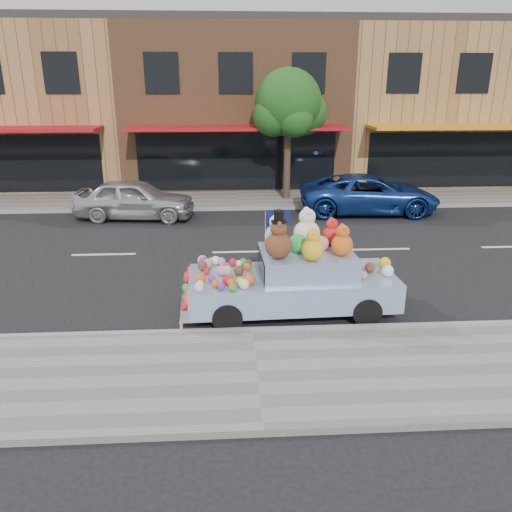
{
  "coord_description": "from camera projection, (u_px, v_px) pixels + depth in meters",
  "views": [
    {
      "loc": [
        -0.44,
        -13.68,
        4.67
      ],
      "look_at": [
        0.13,
        -3.94,
        1.25
      ],
      "focal_mm": 35.0,
      "sensor_mm": 36.0,
      "label": 1
    }
  ],
  "objects": [
    {
      "name": "far_sidewalk",
      "position": [
        238.0,
        200.0,
        20.56
      ],
      "size": [
        60.0,
        3.0,
        0.12
      ],
      "primitive_type": "cube",
      "color": "gray",
      "rests_on": "ground"
    },
    {
      "name": "near_sidewalk",
      "position": [
        257.0,
        374.0,
        8.32
      ],
      "size": [
        60.0,
        3.0,
        0.12
      ],
      "primitive_type": "cube",
      "color": "gray",
      "rests_on": "ground"
    },
    {
      "name": "car_blue",
      "position": [
        369.0,
        194.0,
        18.6
      ],
      "size": [
        5.23,
        2.63,
        1.42
      ],
      "primitive_type": "imported",
      "rotation": [
        0.0,
        0.0,
        1.52
      ],
      "color": "navy",
      "rests_on": "ground"
    },
    {
      "name": "car_silver",
      "position": [
        135.0,
        199.0,
        17.77
      ],
      "size": [
        4.34,
        2.1,
        1.43
      ],
      "primitive_type": "imported",
      "rotation": [
        0.0,
        0.0,
        1.47
      ],
      "color": "silver",
      "rests_on": "ground"
    },
    {
      "name": "street_tree",
      "position": [
        289.0,
        108.0,
        19.52
      ],
      "size": [
        3.0,
        2.7,
        5.22
      ],
      "color": "#38281C",
      "rests_on": "ground"
    },
    {
      "name": "near_kerb",
      "position": [
        253.0,
        331.0,
        9.73
      ],
      "size": [
        60.0,
        0.12,
        0.13
      ],
      "primitive_type": "cube",
      "color": "gray",
      "rests_on": "ground"
    },
    {
      "name": "storefront_mid",
      "position": [
        235.0,
        104.0,
        24.54
      ],
      "size": [
        10.0,
        9.8,
        7.3
      ],
      "color": "#90603D",
      "rests_on": "ground"
    },
    {
      "name": "storefront_left",
      "position": [
        27.0,
        104.0,
        23.99
      ],
      "size": [
        10.0,
        9.8,
        7.3
      ],
      "color": "#AC7B48",
      "rests_on": "ground"
    },
    {
      "name": "ground",
      "position": [
        244.0,
        252.0,
        14.46
      ],
      "size": [
        120.0,
        120.0,
        0.0
      ],
      "primitive_type": "plane",
      "color": "black",
      "rests_on": "ground"
    },
    {
      "name": "art_car",
      "position": [
        293.0,
        277.0,
        10.46
      ],
      "size": [
        4.54,
        1.91,
        2.33
      ],
      "rotation": [
        0.0,
        0.0,
        0.04
      ],
      "color": "black",
      "rests_on": "ground"
    },
    {
      "name": "storefront_right",
      "position": [
        433.0,
        103.0,
        25.09
      ],
      "size": [
        10.0,
        9.8,
        7.3
      ],
      "color": "#AC7B48",
      "rests_on": "ground"
    },
    {
      "name": "far_kerb",
      "position": [
        239.0,
        208.0,
        19.15
      ],
      "size": [
        60.0,
        0.12,
        0.13
      ],
      "primitive_type": "cube",
      "color": "gray",
      "rests_on": "ground"
    }
  ]
}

